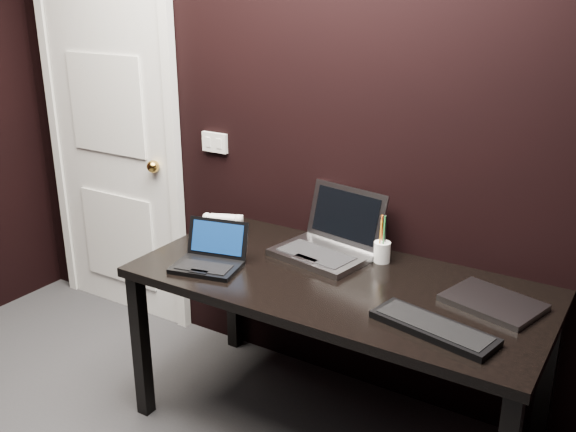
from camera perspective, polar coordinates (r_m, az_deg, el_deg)
The scene contains 11 objects.
wall_back at distance 2.94m, azimuth 3.14°, elevation 8.55°, with size 4.00×4.00×0.00m, color black.
door at distance 3.80m, azimuth -15.35°, elevation 6.51°, with size 0.99×0.10×2.14m.
wall_switch at distance 3.31m, azimuth -6.53°, elevation 6.51°, with size 0.15×0.02×0.10m.
desk at distance 2.68m, azimuth 4.39°, elevation -7.10°, with size 1.70×0.80×0.74m.
netbook at distance 2.76m, azimuth -6.98°, elevation -3.76°, with size 0.32×0.30×0.18m.
silver_laptop at distance 2.86m, azimuth 3.57°, elevation -2.44°, with size 0.46×0.43×0.28m.
ext_keyboard at distance 2.32m, azimuth 12.82°, elevation -9.65°, with size 0.47×0.24×0.03m.
closed_laptop at distance 2.55m, azimuth 17.75°, elevation -7.34°, with size 0.39×0.32×0.02m.
desk_phone at distance 3.14m, azimuth -5.77°, elevation -0.71°, with size 0.21×0.20×0.10m.
mobile_phone at distance 3.01m, azimuth -5.40°, elevation -1.69°, with size 0.06×0.06×0.09m.
pen_cup at distance 2.81m, azimuth 8.36°, elevation -3.10°, with size 0.09×0.09×0.21m.
Camera 1 is at (1.38, -0.73, 1.87)m, focal length 40.00 mm.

